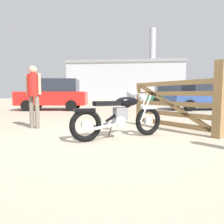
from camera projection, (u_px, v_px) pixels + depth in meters
ground_plane at (110, 135)px, 4.34m from camera, size 80.00×80.00×0.00m
vintage_motorcycle at (121, 114)px, 4.02m from camera, size 1.93×1.09×1.07m
timber_gate at (180, 103)px, 4.73m from camera, size 1.60×2.13×1.60m
bystander at (34, 90)px, 5.12m from camera, size 0.44×0.30×1.66m
pale_sedan_back at (54, 94)px, 11.25m from camera, size 3.96×1.95×1.78m
blue_hatchback_right at (204, 96)px, 11.40m from camera, size 4.40×2.38×1.67m
silver_sedan_mid at (173, 94)px, 17.83m from camera, size 4.80×2.20×1.74m
industrial_building at (125, 81)px, 36.05m from camera, size 20.72×10.18×12.77m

